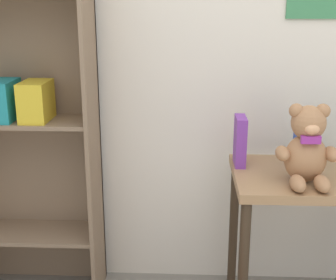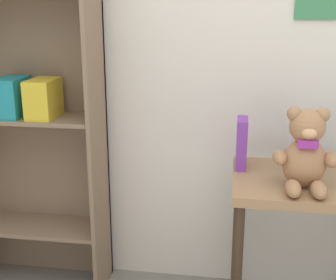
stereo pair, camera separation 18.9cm
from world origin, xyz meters
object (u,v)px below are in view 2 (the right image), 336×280
at_px(book_standing_blue, 306,143).
at_px(teddy_bear, 306,152).
at_px(book_standing_purple, 242,143).
at_px(bookshelf_side, 33,97).
at_px(display_table, 305,207).

bearing_deg(book_standing_blue, teddy_bear, -100.13).
bearing_deg(book_standing_purple, bookshelf_side, 173.32).
bearing_deg(display_table, book_standing_blue, 90.00).
height_order(display_table, teddy_bear, teddy_bear).
bearing_deg(bookshelf_side, book_standing_blue, -4.00).
distance_m(bookshelf_side, teddy_bear, 1.20).
relative_size(bookshelf_side, book_standing_purple, 8.14).
distance_m(display_table, book_standing_purple, 0.35).
relative_size(display_table, book_standing_blue, 3.18).
height_order(teddy_bear, book_standing_purple, teddy_bear).
relative_size(bookshelf_side, teddy_bear, 5.53).
distance_m(display_table, book_standing_blue, 0.26).
xyz_separation_m(bookshelf_side, teddy_bear, (1.15, -0.30, -0.11)).
relative_size(display_table, teddy_bear, 2.24).
bearing_deg(bookshelf_side, display_table, -9.71).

